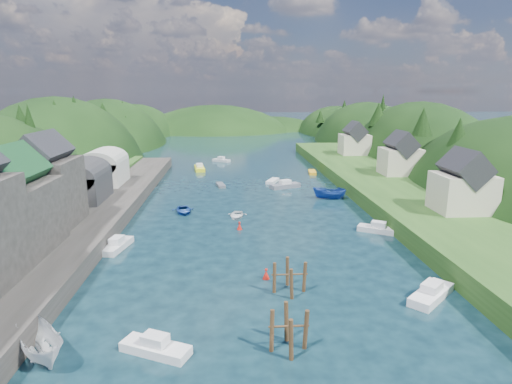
{
  "coord_description": "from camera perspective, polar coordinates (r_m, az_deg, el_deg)",
  "views": [
    {
      "loc": [
        -3.81,
        -31.15,
        17.98
      ],
      "look_at": [
        0.0,
        28.0,
        4.0
      ],
      "focal_mm": 30.0,
      "sensor_mm": 36.0,
      "label": 1
    }
  ],
  "objects": [
    {
      "name": "ground",
      "position": [
        83.2,
        -0.97,
        0.79
      ],
      "size": [
        600.0,
        600.0,
        0.0
      ],
      "primitive_type": "plane",
      "color": "black",
      "rests_on": "ground"
    },
    {
      "name": "hillside_left",
      "position": [
        116.79,
        -24.23,
        -0.79
      ],
      "size": [
        44.0,
        245.56,
        52.0
      ],
      "color": "black",
      "rests_on": "ground"
    },
    {
      "name": "hillside_right",
      "position": [
        119.56,
        20.51,
        0.16
      ],
      "size": [
        36.0,
        245.56,
        48.0
      ],
      "color": "black",
      "rests_on": "ground"
    },
    {
      "name": "far_hills",
      "position": [
        207.22,
        -2.27,
        5.28
      ],
      "size": [
        103.0,
        68.0,
        44.0
      ],
      "color": "black",
      "rests_on": "ground"
    },
    {
      "name": "hill_trees",
      "position": [
        96.85,
        -1.54,
        9.15
      ],
      "size": [
        90.94,
        153.52,
        12.03
      ],
      "color": "black",
      "rests_on": "ground"
    },
    {
      "name": "quay_left",
      "position": [
        57.55,
        -24.13,
        -5.09
      ],
      "size": [
        12.0,
        110.0,
        2.0
      ],
      "primitive_type": "cube",
      "color": "#2D2B28",
      "rests_on": "ground"
    },
    {
      "name": "terrace_left_grass",
      "position": [
        60.29,
        -30.42,
        -4.73
      ],
      "size": [
        12.0,
        110.0,
        2.5
      ],
      "primitive_type": "cube",
      "color": "#234719",
      "rests_on": "ground"
    },
    {
      "name": "boat_sheds",
      "position": [
        74.66,
        -20.94,
        2.59
      ],
      "size": [
        7.0,
        21.0,
        7.5
      ],
      "color": "#2D2D30",
      "rests_on": "quay_left"
    },
    {
      "name": "terrace_right",
      "position": [
        78.57,
        17.92,
        0.29
      ],
      "size": [
        16.0,
        120.0,
        2.4
      ],
      "primitive_type": "cube",
      "color": "#234719",
      "rests_on": "ground"
    },
    {
      "name": "right_bank_cottages",
      "position": [
        86.47,
        18.0,
        4.56
      ],
      "size": [
        9.0,
        59.24,
        8.41
      ],
      "color": "beige",
      "rests_on": "terrace_right"
    },
    {
      "name": "piling_cluster_near",
      "position": [
        31.93,
        4.38,
        -18.31
      ],
      "size": [
        2.89,
        2.73,
        3.7
      ],
      "color": "#382314",
      "rests_on": "ground"
    },
    {
      "name": "piling_cluster_far",
      "position": [
        39.99,
        4.47,
        -11.63
      ],
      "size": [
        3.32,
        3.08,
        3.48
      ],
      "color": "#382314",
      "rests_on": "ground"
    },
    {
      "name": "channel_buoy_near",
      "position": [
        42.75,
        1.36,
        -10.9
      ],
      "size": [
        0.7,
        0.7,
        1.1
      ],
      "color": "#B3170E",
      "rests_on": "ground"
    },
    {
      "name": "channel_buoy_far",
      "position": [
        57.18,
        -2.21,
        -4.56
      ],
      "size": [
        0.7,
        0.7,
        1.1
      ],
      "color": "#B3170E",
      "rests_on": "ground"
    },
    {
      "name": "moored_boats",
      "position": [
        57.86,
        -1.29,
        -4.16
      ],
      "size": [
        38.04,
        97.73,
        2.4
      ],
      "color": "silver",
      "rests_on": "ground"
    }
  ]
}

